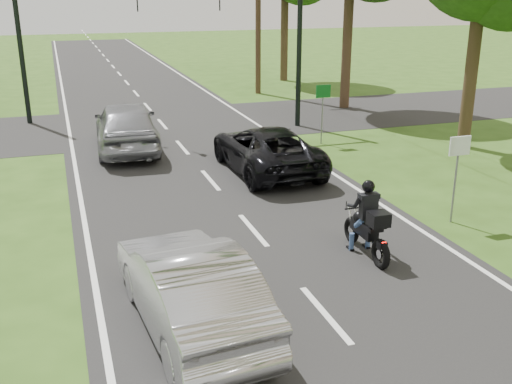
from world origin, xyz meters
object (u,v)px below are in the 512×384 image
(dark_suv, at_px, (266,149))
(silver_suv, at_px, (126,126))
(silver_sedan, at_px, (190,287))
(traffic_signal, at_px, (254,22))
(sign_green, at_px, (323,100))
(motorcycle_rider, at_px, (368,227))
(sign_white, at_px, (458,158))

(dark_suv, relative_size, silver_suv, 0.99)
(silver_sedan, relative_size, traffic_signal, 0.70)
(silver_suv, height_order, sign_green, sign_green)
(traffic_signal, relative_size, sign_green, 3.00)
(motorcycle_rider, xyz_separation_m, sign_green, (3.06, 9.04, 0.94))
(sign_green, bearing_deg, silver_sedan, -124.07)
(motorcycle_rider, height_order, sign_green, sign_green)
(sign_white, height_order, sign_green, same)
(sign_white, bearing_deg, motorcycle_rider, -159.97)
(sign_white, bearing_deg, dark_suv, 117.65)
(dark_suv, bearing_deg, sign_white, 116.47)
(dark_suv, bearing_deg, silver_suv, -47.11)
(dark_suv, bearing_deg, traffic_signal, -105.93)
(silver_suv, relative_size, sign_white, 2.39)
(silver_sedan, distance_m, sign_green, 12.85)
(sign_green, bearing_deg, sign_white, -91.43)
(traffic_signal, bearing_deg, dark_suv, -104.74)
(motorcycle_rider, distance_m, dark_suv, 6.46)
(dark_suv, height_order, sign_white, sign_white)
(sign_white, relative_size, sign_green, 1.00)
(silver_suv, bearing_deg, sign_green, 172.92)
(motorcycle_rider, distance_m, sign_green, 9.59)
(silver_sedan, xyz_separation_m, sign_white, (6.98, 2.62, 0.85))
(dark_suv, xyz_separation_m, sign_green, (3.04, 2.59, 0.89))
(silver_sedan, bearing_deg, sign_green, -129.06)
(silver_sedan, xyz_separation_m, silver_suv, (0.42, 11.88, 0.13))
(motorcycle_rider, bearing_deg, silver_suv, 110.85)
(dark_suv, bearing_deg, sign_green, -140.76)
(motorcycle_rider, xyz_separation_m, sign_white, (2.86, 1.04, 0.94))
(dark_suv, relative_size, sign_white, 2.35)
(dark_suv, relative_size, traffic_signal, 0.78)
(silver_sedan, height_order, sign_green, sign_green)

